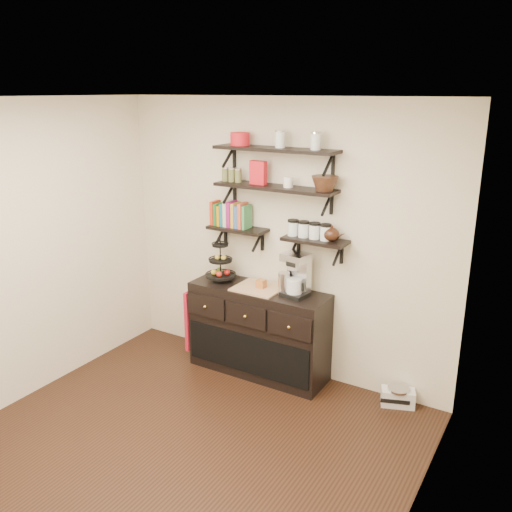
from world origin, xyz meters
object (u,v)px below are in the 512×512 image
(sideboard, at_px, (259,331))
(coffee_maker, at_px, (297,275))
(radio, at_px, (398,397))
(fruit_stand, at_px, (221,266))

(sideboard, bearing_deg, coffee_maker, 4.12)
(sideboard, relative_size, radio, 4.25)
(sideboard, height_order, radio, sideboard)
(sideboard, relative_size, coffee_maker, 3.35)
(coffee_maker, bearing_deg, sideboard, -166.60)
(fruit_stand, relative_size, radio, 1.34)
(radio, bearing_deg, fruit_stand, 162.99)
(fruit_stand, xyz_separation_m, radio, (1.85, 0.11, -0.96))
(fruit_stand, xyz_separation_m, coffee_maker, (0.84, 0.03, 0.05))
(coffee_maker, xyz_separation_m, radio, (1.01, 0.08, -1.01))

